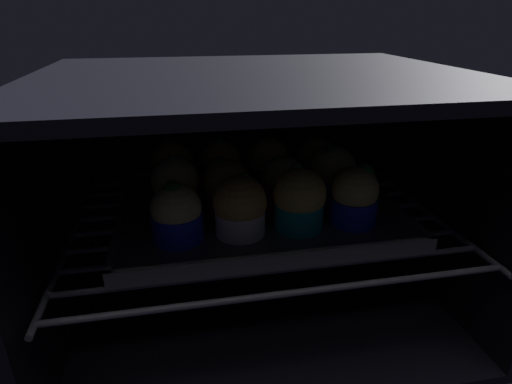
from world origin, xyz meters
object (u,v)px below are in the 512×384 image
Objects in this scene: muffin_row1_col2 at (283,183)px; muffin_row2_col0 at (173,168)px; muffin_row0_col0 at (177,214)px; baking_tray at (256,208)px; muffin_row1_col0 at (176,186)px; muffin_row1_col1 at (227,187)px; muffin_row0_col1 at (240,208)px; muffin_row0_col3 at (354,196)px; muffin_row0_col2 at (299,200)px; muffin_row1_col3 at (332,174)px; muffin_row2_col2 at (268,163)px; muffin_row2_col1 at (221,166)px; muffin_row2_col3 at (316,161)px.

muffin_row1_col2 is 0.87× the size of muffin_row2_col0.
muffin_row0_col0 is at bearing -153.89° from muffin_row1_col2.
baking_tray is 4.64× the size of muffin_row2_col0.
muffin_row1_col0 is at bearing 89.65° from muffin_row0_col0.
muffin_row2_col0 reaches higher than muffin_row1_col1.
muffin_row0_col1 is 18.59cm from muffin_row2_col0.
muffin_row1_col2 is (-8.24, 7.81, -0.42)cm from muffin_row0_col3.
muffin_row0_col3 is 25.86cm from muffin_row1_col0.
muffin_row0_col2 is (4.39, -8.18, 4.69)cm from baking_tray.
muffin_row1_col3 is 1.02× the size of muffin_row2_col0.
muffin_row1_col1 is 12.11cm from muffin_row2_col2.
muffin_row0_col2 reaches higher than muffin_row1_col0.
muffin_row1_col1 is (-8.93, 7.82, -0.52)cm from muffin_row0_col2.
muffin_row0_col0 is at bearing -89.15° from muffin_row2_col0.
muffin_row2_col0 is 1.06× the size of muffin_row2_col2.
baking_tray is 10.04cm from muffin_row0_col1.
muffin_row0_col0 is 0.94× the size of muffin_row1_col0.
muffin_row2_col1 reaches higher than muffin_row0_col1.
muffin_row1_col3 reaches higher than muffin_row0_col1.
muffin_row1_col2 is (-0.19, 7.88, -0.60)cm from muffin_row0_col2.
muffin_row1_col0 is at bearing 161.22° from muffin_row0_col3.
muffin_row1_col0 is at bearing 179.82° from muffin_row1_col3.
muffin_row0_col2 is at bearing -115.96° from muffin_row2_col3.
muffin_row1_col3 is at bearing -44.43° from muffin_row2_col2.
muffin_row0_col0 reaches higher than muffin_row1_col2.
muffin_row1_col2 is at bearing 26.11° from muffin_row0_col0.
muffin_row0_col2 is 1.01× the size of muffin_row1_col3.
muffin_row1_col3 is 18.57cm from muffin_row2_col1.
muffin_row1_col3 is (8.06, 0.43, 0.66)cm from muffin_row1_col2.
muffin_row1_col3 reaches higher than muffin_row2_col0.
muffin_row2_col3 reaches higher than muffin_row1_col2.
muffin_row0_col0 is 0.93× the size of muffin_row1_col3.
baking_tray is 15.56cm from muffin_row2_col0.
muffin_row0_col3 is at bearing -24.54° from muffin_row1_col1.
muffin_row2_col0 is (-12.34, 8.27, 4.65)cm from baking_tray.
muffin_row0_col1 is 16.57cm from muffin_row2_col1.
muffin_row0_col0 is 1.01× the size of muffin_row0_col1.
muffin_row0_col1 reaches higher than baking_tray.
muffin_row0_col2 reaches higher than muffin_row2_col1.
muffin_row2_col0 is at bearing 92.11° from muffin_row1_col0.
muffin_row0_col2 is 1.03× the size of muffin_row2_col0.
muffin_row0_col0 is 0.95× the size of muffin_row2_col0.
muffin_row1_col2 is at bearing -45.05° from muffin_row2_col1.
muffin_row0_col1 is 16.22cm from muffin_row0_col3.
muffin_row2_col2 reaches higher than muffin_row2_col3.
muffin_row2_col1 is (7.92, 0.06, -0.30)cm from muffin_row2_col0.
muffin_row0_col3 is at bearing -88.70° from muffin_row1_col3.
muffin_row0_col3 reaches higher than baking_tray.
muffin_row2_col0 is at bearing 90.85° from muffin_row0_col0.
muffin_row0_col1 is 18.09cm from muffin_row1_col3.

